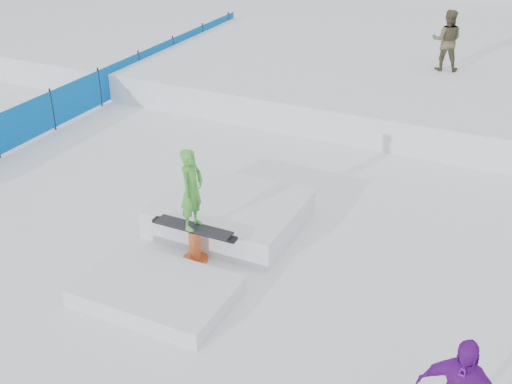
% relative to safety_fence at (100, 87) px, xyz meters
% --- Properties ---
extents(ground, '(120.00, 120.00, 0.00)m').
position_rel_safety_fence_xyz_m(ground, '(6.50, -6.60, -0.55)').
color(ground, white).
extents(snow_midrise, '(50.00, 18.00, 0.80)m').
position_rel_safety_fence_xyz_m(snow_midrise, '(6.50, 9.40, -0.15)').
color(snow_midrise, white).
rests_on(snow_midrise, ground).
extents(safety_fence, '(0.05, 16.00, 1.10)m').
position_rel_safety_fence_xyz_m(safety_fence, '(0.00, 0.00, 0.00)').
color(safety_fence, '#005CB6').
rests_on(safety_fence, ground).
extents(walker_olive, '(0.92, 0.77, 1.69)m').
position_rel_safety_fence_xyz_m(walker_olive, '(8.34, 4.91, 1.09)').
color(walker_olive, '#4D452E').
rests_on(walker_olive, snow_midrise).
extents(jib_rail_feature, '(2.60, 4.40, 2.11)m').
position_rel_safety_fence_xyz_m(jib_rail_feature, '(6.25, -4.91, -0.25)').
color(jib_rail_feature, white).
rests_on(jib_rail_feature, ground).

